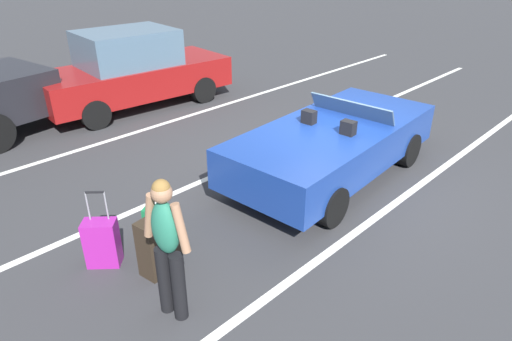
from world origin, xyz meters
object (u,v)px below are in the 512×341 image
object	(u,v)px
suitcase_small_carryon	(158,225)
parked_sedan_far	(133,70)
suitcase_medium_bright	(102,243)
traveler_person	(167,243)
suitcase_large_black	(159,245)
convertible_car	(339,141)

from	to	relation	value
suitcase_small_carryon	parked_sedan_far	world-z (taller)	parked_sedan_far
suitcase_medium_bright	traveler_person	world-z (taller)	traveler_person
traveler_person	parked_sedan_far	xyz separation A→B (m)	(3.49, 6.32, -0.04)
suitcase_large_black	parked_sedan_far	world-z (taller)	parked_sedan_far
suitcase_large_black	suitcase_medium_bright	size ratio (longest dim) A/B	1.06
convertible_car	traveler_person	distance (m)	4.10
convertible_car	parked_sedan_far	bearing A→B (deg)	91.71
convertible_car	suitcase_medium_bright	xyz separation A→B (m)	(-4.13, 0.59, -0.27)
convertible_car	suitcase_small_carryon	size ratio (longest dim) A/B	8.49
parked_sedan_far	suitcase_medium_bright	bearing A→B (deg)	-120.72
suitcase_medium_bright	suitcase_small_carryon	xyz separation A→B (m)	(0.76, -0.07, -0.06)
suitcase_large_black	parked_sedan_far	distance (m)	6.47
suitcase_large_black	suitcase_small_carryon	bearing A→B (deg)	-40.66
convertible_car	suitcase_large_black	size ratio (longest dim) A/B	3.98
suitcase_large_black	traveler_person	world-z (taller)	traveler_person
suitcase_large_black	parked_sedan_far	bearing A→B (deg)	-37.58
suitcase_medium_bright	parked_sedan_far	xyz separation A→B (m)	(3.60, 5.01, 0.57)
suitcase_small_carryon	traveler_person	bearing A→B (deg)	30.46
suitcase_medium_bright	traveler_person	size ratio (longest dim) A/B	0.61
suitcase_medium_bright	parked_sedan_far	bearing A→B (deg)	-172.24
suitcase_large_black	parked_sedan_far	xyz separation A→B (m)	(3.17, 5.61, 0.52)
convertible_car	parked_sedan_far	distance (m)	5.64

